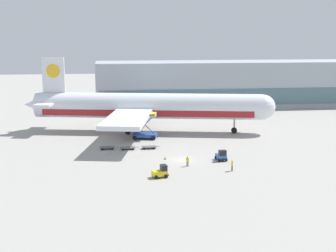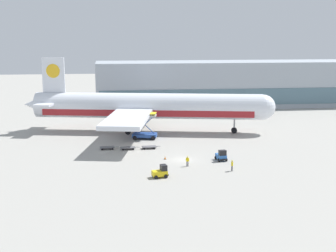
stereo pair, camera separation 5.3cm
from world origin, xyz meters
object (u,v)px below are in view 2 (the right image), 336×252
baggage_tug_mid (221,156)px  traffic_cone_near (165,157)px  baggage_dolly_third (149,147)px  baggage_dolly_lead (107,147)px  ground_crew_far (187,160)px  baggage_dolly_second (128,148)px  ground_crew_near (232,165)px  scissor_lift_loader (145,129)px  airplane_main (145,107)px  baggage_tug_foreground (161,172)px

baggage_tug_mid → traffic_cone_near: 10.07m
baggage_dolly_third → baggage_tug_mid: bearing=-44.8°
baggage_dolly_lead → ground_crew_far: bearing=-49.4°
baggage_tug_mid → baggage_dolly_second: 19.18m
ground_crew_near → ground_crew_far: 7.75m
scissor_lift_loader → ground_crew_far: (5.47, -22.79, -1.09)m
airplane_main → baggage_tug_mid: size_ratio=21.93×
baggage_dolly_lead → baggage_dolly_second: same height
baggage_tug_mid → baggage_dolly_lead: 23.01m
baggage_tug_foreground → traffic_cone_near: bearing=68.8°
scissor_lift_loader → baggage_dolly_lead: (-8.07, -8.79, -1.74)m
ground_crew_far → baggage_dolly_third: bearing=134.1°
baggage_tug_mid → baggage_dolly_lead: baggage_tug_mid is taller
traffic_cone_near → scissor_lift_loader: bearing=97.3°
baggage_dolly_lead → ground_crew_near: size_ratio=2.02×
ground_crew_far → baggage_dolly_second: bearing=148.1°
ground_crew_near → baggage_tug_mid: bearing=0.0°
ground_crew_near → ground_crew_far: ground_crew_near is taller
baggage_dolly_lead → ground_crew_far: size_ratio=2.11×
baggage_dolly_lead → ground_crew_near: 26.99m
baggage_tug_mid → baggage_dolly_third: size_ratio=0.70×
scissor_lift_loader → ground_crew_near: scissor_lift_loader is taller
baggage_dolly_second → airplane_main: bearing=71.2°
baggage_tug_foreground → baggage_dolly_third: size_ratio=0.71×
baggage_dolly_lead → baggage_dolly_third: (8.19, -0.59, 0.00)m
scissor_lift_loader → airplane_main: bearing=97.1°
baggage_dolly_third → traffic_cone_near: (2.14, -8.36, -0.06)m
airplane_main → scissor_lift_loader: bearing=-82.9°
ground_crew_near → baggage_dolly_second: bearing=42.4°
airplane_main → baggage_dolly_second: (-4.65, -16.88, -5.45)m
baggage_tug_mid → ground_crew_near: baggage_tug_mid is taller
scissor_lift_loader → baggage_dolly_third: 9.54m
baggage_dolly_second → ground_crew_near: bearing=-49.7°
baggage_dolly_second → baggage_dolly_lead: bearing=165.9°
ground_crew_far → traffic_cone_near: (-3.21, 5.05, -0.72)m
airplane_main → ground_crew_near: airplane_main is taller
ground_crew_near → baggage_dolly_lead: bearing=47.5°
baggage_dolly_lead → ground_crew_far: ground_crew_far is taller
ground_crew_far → airplane_main: bearing=121.6°
baggage_tug_mid → traffic_cone_near: baggage_tug_mid is taller
baggage_dolly_second → ground_crew_far: ground_crew_far is taller
baggage_tug_foreground → ground_crew_near: bearing=-1.1°
airplane_main → scissor_lift_loader: 8.24m
baggage_dolly_lead → ground_crew_near: ground_crew_near is taller
baggage_tug_foreground → airplane_main: bearing=78.8°
baggage_tug_foreground → ground_crew_near: 12.17m
baggage_tug_mid → ground_crew_near: 6.66m
baggage_tug_foreground → ground_crew_near: size_ratio=1.44×
airplane_main → baggage_dolly_lead: size_ratio=15.35×
baggage_tug_foreground → ground_crew_near: baggage_tug_foreground is taller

